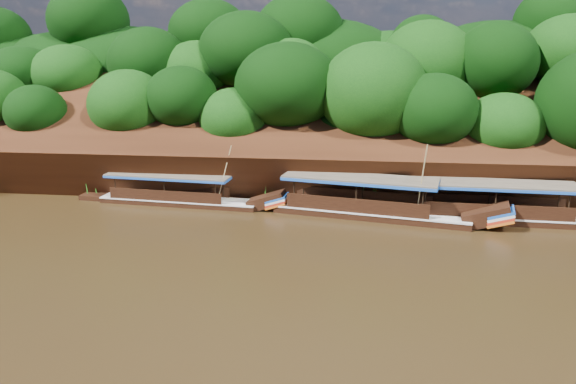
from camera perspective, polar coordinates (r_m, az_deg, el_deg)
name	(u,v)px	position (r m, az deg, el deg)	size (l,w,h in m)	color
ground	(341,252)	(32.47, 5.38, -6.11)	(160.00, 160.00, 0.00)	black
riverbank	(348,149)	(53.94, 6.13, 4.41)	(120.00, 30.06, 19.40)	black
boat_0	(518,213)	(40.50, 22.29, -2.03)	(16.36, 3.51, 6.57)	black
boat_1	(383,209)	(38.92, 9.60, -1.72)	(16.02, 5.34, 5.97)	black
boat_2	(189,198)	(42.21, -10.07, -0.60)	(14.30, 3.22, 4.98)	black
reeds	(302,194)	(41.41, 1.41, -0.16)	(48.01, 2.43, 1.89)	#2A701C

